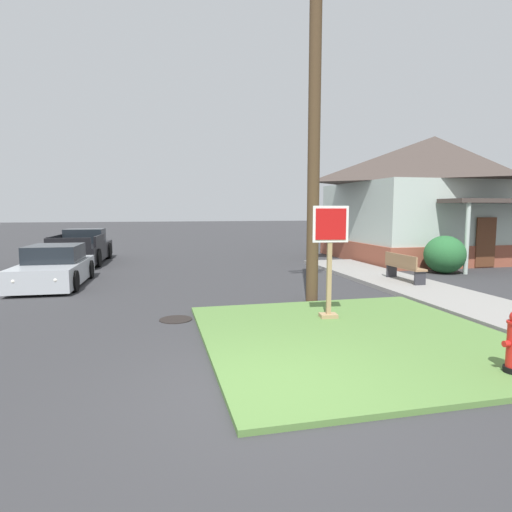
{
  "coord_description": "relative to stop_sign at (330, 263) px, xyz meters",
  "views": [
    {
      "loc": [
        -1.39,
        -5.06,
        2.37
      ],
      "look_at": [
        0.73,
        3.87,
        1.36
      ],
      "focal_mm": 29.91,
      "sensor_mm": 36.0,
      "label": 1
    }
  ],
  "objects": [
    {
      "name": "manhole_cover",
      "position": [
        -3.16,
        0.87,
        -1.25
      ],
      "size": [
        0.7,
        0.7,
        0.02
      ],
      "primitive_type": "cylinder",
      "color": "black",
      "rests_on": "ground"
    },
    {
      "name": "ground_plane",
      "position": [
        -2.15,
        -3.2,
        -1.25
      ],
      "size": [
        160.0,
        160.0,
        0.0
      ],
      "primitive_type": "plane",
      "color": "#333335"
    },
    {
      "name": "parked_sedan_silver",
      "position": [
        -6.64,
        6.06,
        -0.71
      ],
      "size": [
        1.97,
        4.08,
        1.25
      ],
      "color": "#ADB2B7",
      "rests_on": "ground"
    },
    {
      "name": "stop_sign",
      "position": [
        0.0,
        0.0,
        0.0
      ],
      "size": [
        0.75,
        0.32,
        2.36
      ],
      "color": "#A3845B",
      "rests_on": "grass_corner_patch"
    },
    {
      "name": "corner_house",
      "position": [
        9.42,
        9.81,
        1.73
      ],
      "size": [
        8.9,
        8.66,
        5.8
      ],
      "color": "brown",
      "rests_on": "ground"
    },
    {
      "name": "pickup_truck_black",
      "position": [
        -6.7,
        11.86,
        -0.64
      ],
      "size": [
        2.15,
        5.32,
        1.48
      ],
      "color": "black",
      "rests_on": "ground"
    },
    {
      "name": "shrub_near_porch",
      "position": [
        6.88,
        5.4,
        -0.55
      ],
      "size": [
        1.48,
        1.48,
        1.4
      ],
      "primitive_type": "ellipsoid",
      "color": "#276332",
      "rests_on": "ground"
    },
    {
      "name": "grass_corner_patch",
      "position": [
        -0.01,
        -1.26,
        -1.21
      ],
      "size": [
        5.5,
        5.74,
        0.08
      ],
      "primitive_type": "cube",
      "color": "#567F3D",
      "rests_on": "ground"
    },
    {
      "name": "street_bench",
      "position": [
        4.04,
        3.6,
        -0.66
      ],
      "size": [
        0.41,
        1.73,
        0.85
      ],
      "color": "#93704C",
      "rests_on": "sidewalk_strip"
    },
    {
      "name": "utility_pole",
      "position": [
        0.38,
        2.0,
        3.35
      ],
      "size": [
        1.43,
        0.31,
        8.91
      ],
      "color": "#4C3823",
      "rests_on": "ground"
    },
    {
      "name": "sidewalk_strip",
      "position": [
        3.94,
        2.31,
        -1.19
      ],
      "size": [
        2.2,
        14.25,
        0.12
      ],
      "primitive_type": "cube",
      "color": "gray",
      "rests_on": "ground"
    }
  ]
}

